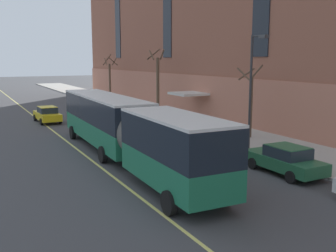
{
  "coord_description": "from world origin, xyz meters",
  "views": [
    {
      "loc": [
        -9.34,
        -17.45,
        6.07
      ],
      "look_at": [
        2.3,
        4.72,
        1.8
      ],
      "focal_mm": 42.0,
      "sensor_mm": 36.0,
      "label": 1
    }
  ],
  "objects_px": {
    "street_lamp": "(253,81)",
    "city_bus": "(124,127)",
    "parked_car_green_0": "(119,109)",
    "parked_car_green_6": "(285,160)",
    "taxi_cab": "(47,114)",
    "parked_car_champagne_5": "(172,124)",
    "parked_car_navy_3": "(93,100)",
    "street_tree_far_downtown": "(110,77)",
    "street_tree_mid_block": "(250,102)",
    "street_tree_far_uptown": "(158,81)"
  },
  "relations": [
    {
      "from": "street_lamp",
      "to": "city_bus",
      "type": "bearing_deg",
      "value": 170.18
    },
    {
      "from": "parked_car_green_0",
      "to": "street_lamp",
      "type": "xyz_separation_m",
      "value": [
        1.87,
        -19.66,
        3.88
      ]
    },
    {
      "from": "parked_car_green_0",
      "to": "parked_car_green_6",
      "type": "bearing_deg",
      "value": -89.76
    },
    {
      "from": "parked_car_green_6",
      "to": "taxi_cab",
      "type": "relative_size",
      "value": 1.0
    },
    {
      "from": "parked_car_green_0",
      "to": "parked_car_champagne_5",
      "type": "relative_size",
      "value": 0.95
    },
    {
      "from": "street_lamp",
      "to": "parked_car_champagne_5",
      "type": "bearing_deg",
      "value": 102.25
    },
    {
      "from": "parked_car_green_6",
      "to": "parked_car_navy_3",
      "type": "bearing_deg",
      "value": 89.88
    },
    {
      "from": "parked_car_green_6",
      "to": "taxi_cab",
      "type": "distance_m",
      "value": 25.02
    },
    {
      "from": "street_tree_far_downtown",
      "to": "parked_car_champagne_5",
      "type": "bearing_deg",
      "value": -99.08
    },
    {
      "from": "parked_car_champagne_5",
      "to": "street_tree_mid_block",
      "type": "relative_size",
      "value": 0.82
    },
    {
      "from": "parked_car_champagne_5",
      "to": "street_tree_far_uptown",
      "type": "xyz_separation_m",
      "value": [
        4.31,
        11.35,
        2.91
      ]
    },
    {
      "from": "city_bus",
      "to": "street_lamp",
      "type": "distance_m",
      "value": 8.88
    },
    {
      "from": "taxi_cab",
      "to": "street_tree_far_uptown",
      "type": "relative_size",
      "value": 0.67
    },
    {
      "from": "parked_car_green_0",
      "to": "street_tree_mid_block",
      "type": "relative_size",
      "value": 0.78
    },
    {
      "from": "street_tree_mid_block",
      "to": "street_tree_far_downtown",
      "type": "xyz_separation_m",
      "value": [
        0.04,
        31.83,
        0.55
      ]
    },
    {
      "from": "street_tree_mid_block",
      "to": "street_tree_far_downtown",
      "type": "relative_size",
      "value": 0.83
    },
    {
      "from": "street_tree_far_uptown",
      "to": "parked_car_champagne_5",
      "type": "bearing_deg",
      "value": -110.8
    },
    {
      "from": "city_bus",
      "to": "parked_car_green_0",
      "type": "xyz_separation_m",
      "value": [
        6.51,
        18.21,
        -1.33
      ]
    },
    {
      "from": "city_bus",
      "to": "street_tree_far_uptown",
      "type": "xyz_separation_m",
      "value": [
        10.97,
        17.83,
        1.58
      ]
    },
    {
      "from": "parked_car_green_0",
      "to": "street_tree_far_uptown",
      "type": "distance_m",
      "value": 5.34
    },
    {
      "from": "city_bus",
      "to": "parked_car_green_0",
      "type": "bearing_deg",
      "value": 70.33
    },
    {
      "from": "city_bus",
      "to": "street_tree_mid_block",
      "type": "relative_size",
      "value": 3.67
    },
    {
      "from": "parked_car_navy_3",
      "to": "street_tree_far_uptown",
      "type": "height_order",
      "value": "street_tree_far_uptown"
    },
    {
      "from": "parked_car_green_0",
      "to": "parked_car_champagne_5",
      "type": "bearing_deg",
      "value": -89.29
    },
    {
      "from": "street_tree_far_uptown",
      "to": "parked_car_green_6",
      "type": "bearing_deg",
      "value": -100.19
    },
    {
      "from": "taxi_cab",
      "to": "street_tree_far_downtown",
      "type": "distance_m",
      "value": 20.57
    },
    {
      "from": "parked_car_navy_3",
      "to": "street_tree_mid_block",
      "type": "height_order",
      "value": "street_tree_mid_block"
    },
    {
      "from": "parked_car_green_0",
      "to": "street_lamp",
      "type": "height_order",
      "value": "street_lamp"
    },
    {
      "from": "parked_car_navy_3",
      "to": "street_tree_mid_block",
      "type": "bearing_deg",
      "value": -80.72
    },
    {
      "from": "street_tree_mid_block",
      "to": "parked_car_champagne_5",
      "type": "bearing_deg",
      "value": 133.17
    },
    {
      "from": "street_tree_far_uptown",
      "to": "parked_car_navy_3",
      "type": "bearing_deg",
      "value": 112.56
    },
    {
      "from": "parked_car_green_0",
      "to": "taxi_cab",
      "type": "xyz_separation_m",
      "value": [
        -7.71,
        -0.83,
        0.0
      ]
    },
    {
      "from": "street_tree_far_downtown",
      "to": "parked_car_navy_3",
      "type": "bearing_deg",
      "value": -127.81
    },
    {
      "from": "taxi_cab",
      "to": "street_tree_mid_block",
      "type": "xyz_separation_m",
      "value": [
        12.17,
        -15.49,
        2.11
      ]
    },
    {
      "from": "parked_car_green_6",
      "to": "street_tree_far_downtown",
      "type": "bearing_deg",
      "value": 83.75
    },
    {
      "from": "parked_car_green_6",
      "to": "city_bus",
      "type": "bearing_deg",
      "value": 135.96
    },
    {
      "from": "street_tree_far_uptown",
      "to": "street_tree_far_downtown",
      "type": "distance_m",
      "value": 15.89
    },
    {
      "from": "street_tree_far_downtown",
      "to": "parked_car_green_0",
      "type": "bearing_deg",
      "value": -106.17
    },
    {
      "from": "street_tree_mid_block",
      "to": "parked_car_navy_3",
      "type": "bearing_deg",
      "value": 99.28
    },
    {
      "from": "taxi_cab",
      "to": "street_tree_far_uptown",
      "type": "distance_m",
      "value": 12.52
    },
    {
      "from": "parked_car_green_0",
      "to": "city_bus",
      "type": "bearing_deg",
      "value": -109.67
    },
    {
      "from": "parked_car_navy_3",
      "to": "street_tree_mid_block",
      "type": "distance_m",
      "value": 26.69
    },
    {
      "from": "city_bus",
      "to": "parked_car_green_6",
      "type": "relative_size",
      "value": 4.31
    },
    {
      "from": "city_bus",
      "to": "street_tree_mid_block",
      "type": "height_order",
      "value": "street_tree_mid_block"
    },
    {
      "from": "parked_car_champagne_5",
      "to": "parked_car_green_0",
      "type": "bearing_deg",
      "value": 90.71
    },
    {
      "from": "parked_car_champagne_5",
      "to": "taxi_cab",
      "type": "bearing_deg",
      "value": 125.8
    },
    {
      "from": "street_tree_mid_block",
      "to": "street_lamp",
      "type": "xyz_separation_m",
      "value": [
        -2.59,
        -3.33,
        1.77
      ]
    },
    {
      "from": "parked_car_green_0",
      "to": "street_tree_mid_block",
      "type": "xyz_separation_m",
      "value": [
        4.46,
        -16.33,
        2.11
      ]
    },
    {
      "from": "street_tree_far_downtown",
      "to": "street_lamp",
      "type": "xyz_separation_m",
      "value": [
        -2.63,
        -35.17,
        1.22
      ]
    },
    {
      "from": "parked_car_navy_3",
      "to": "parked_car_champagne_5",
      "type": "bearing_deg",
      "value": -90.07
    }
  ]
}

